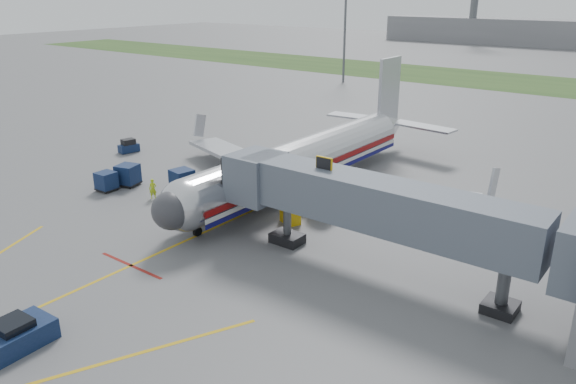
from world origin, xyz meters
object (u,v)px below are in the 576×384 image
Objects in this scene: pushback_tug at (15,336)px; ramp_worker at (153,189)px; belt_loader at (224,199)px; airliner at (304,160)px; baggage_tug at (129,146)px.

ramp_worker is (-11.21, 18.23, 0.25)m from pushback_tug.
pushback_tug is 0.77× the size of belt_loader.
belt_loader is at bearing -109.21° from airliner.
airliner is 9.53× the size of pushback_tug.
airliner reaches higher than ramp_worker.
belt_loader reaches higher than ramp_worker.
pushback_tug is 21.40m from ramp_worker.
airliner is at bearing 95.26° from pushback_tug.
airliner is at bearing 70.79° from belt_loader.
baggage_tug is 0.48× the size of belt_loader.
airliner is 15.44× the size of baggage_tug.
ramp_worker is at bearing 121.59° from pushback_tug.
belt_loader is (19.57, -5.48, -0.09)m from baggage_tug.
airliner is 8.37m from belt_loader.
airliner reaches higher than belt_loader.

